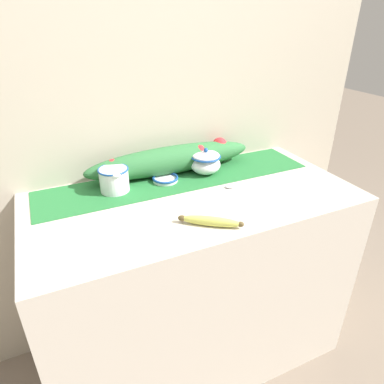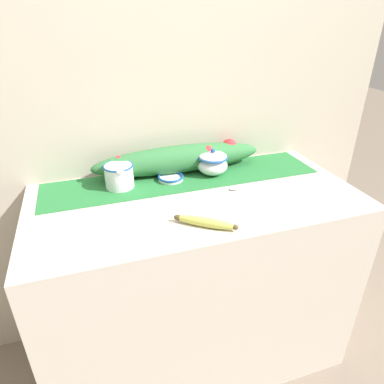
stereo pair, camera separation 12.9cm
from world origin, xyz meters
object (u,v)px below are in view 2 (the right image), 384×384
small_dish (171,178)px  spoon (232,189)px  sugar_bowl (213,163)px  cream_pitcher (119,175)px  banana (205,222)px

small_dish → spoon: size_ratio=0.71×
sugar_bowl → cream_pitcher: bearing=179.9°
small_dish → banana: banana is taller
cream_pitcher → spoon: (0.43, -0.17, -0.05)m
cream_pitcher → spoon: 0.47m
cream_pitcher → small_dish: size_ratio=1.26×
small_dish → spoon: 0.27m
sugar_bowl → spoon: 0.18m
small_dish → cream_pitcher: bearing=179.1°
sugar_bowl → spoon: bearing=-82.6°
cream_pitcher → sugar_bowl: 0.41m
cream_pitcher → sugar_bowl: size_ratio=1.05×
sugar_bowl → banana: sugar_bowl is taller
banana → spoon: bearing=48.1°
sugar_bowl → small_dish: size_ratio=1.20×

